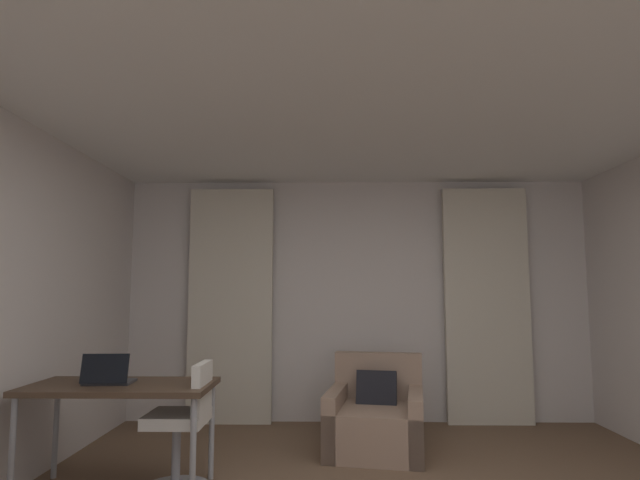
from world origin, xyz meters
TOP-DOWN VIEW (x-y plane):
  - wall_window at (0.00, 3.03)m, footprint 5.12×0.06m
  - ceiling at (0.00, 0.00)m, footprint 5.12×6.12m
  - curtain_left_panel at (-1.38, 2.90)m, footprint 0.90×0.06m
  - curtain_right_panel at (1.38, 2.90)m, footprint 0.90×0.06m
  - armchair at (0.09, 2.01)m, footprint 0.95×0.99m
  - desk at (-1.79, 1.05)m, footprint 1.27×0.63m
  - desk_chair at (-1.34, 1.04)m, footprint 0.48×0.48m
  - laptop at (-1.87, 1.03)m, footprint 0.33×0.26m

SIDE VIEW (x-z plane):
  - armchair at x=0.09m, z-range -0.14..0.66m
  - desk_chair at x=-1.34m, z-range -0.05..0.83m
  - desk at x=-1.79m, z-range 0.30..1.03m
  - laptop at x=-1.87m, z-range 0.67..0.89m
  - curtain_left_panel at x=-1.38m, z-range 0.00..2.50m
  - curtain_right_panel at x=1.38m, z-range 0.00..2.50m
  - wall_window at x=0.00m, z-range 0.00..2.60m
  - ceiling at x=0.00m, z-range 2.60..2.66m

